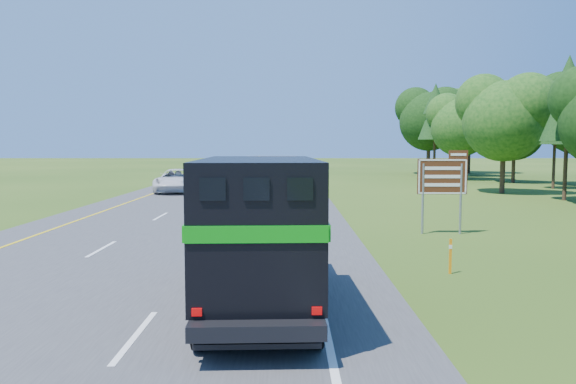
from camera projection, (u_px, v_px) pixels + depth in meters
name	position (u px, v px, depth m)	size (l,w,h in m)	color
road	(244.00, 180.00, 58.56)	(15.00, 260.00, 0.04)	#38383A
lane_markings	(244.00, 180.00, 58.56)	(11.15, 260.00, 0.01)	yellow
horse_truck	(259.00, 228.00, 12.51)	(2.66, 7.67, 3.35)	black
white_suv	(177.00, 181.00, 43.39)	(2.96, 6.42, 1.78)	silver
far_car	(249.00, 159.00, 116.25)	(1.74, 4.33, 1.47)	#BCBBC2
exit_sign	(443.00, 180.00, 23.08)	(2.05, 0.13, 3.47)	gray
delineator	(450.00, 255.00, 16.02)	(0.08, 0.05, 1.01)	orange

